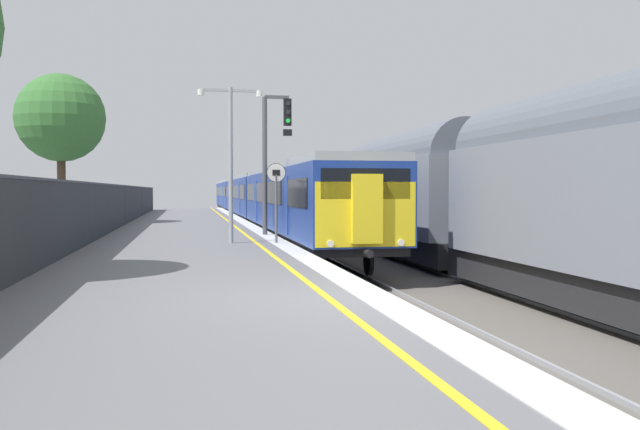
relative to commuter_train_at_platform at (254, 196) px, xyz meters
name	(u,v)px	position (x,y,z in m)	size (l,w,h in m)	color
ground	(509,330)	(0.54, -37.35, -1.88)	(17.40, 110.00, 1.21)	slate
commuter_train_at_platform	(254,196)	(0.00, 0.00, 0.00)	(2.83, 61.41, 3.81)	navy
freight_train_adjacent_track	(480,189)	(4.00, -28.58, 0.41)	(2.60, 25.73, 4.88)	#232326
signal_gantry	(272,148)	(-1.48, -22.50, 1.95)	(1.10, 0.24, 5.16)	#47474C
speed_limit_sign	(276,192)	(-1.85, -26.56, 0.33)	(0.59, 0.08, 2.49)	#59595B
platform_lamp_mid	(231,150)	(-3.23, -26.26, 1.64)	(2.00, 0.20, 4.84)	#93999E
background_tree_left	(59,121)	(-10.75, -12.44, 3.80)	(4.29, 4.29, 7.34)	#473323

